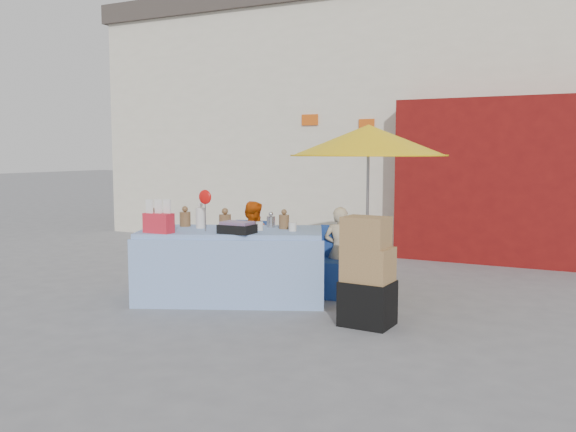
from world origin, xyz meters
The scene contains 10 objects.
ground centered at (0.00, 0.00, 0.00)m, with size 80.00×80.00×0.00m, color slate.
backdrop centered at (0.52, 7.52, 3.10)m, with size 14.00×8.00×7.80m.
market_table centered at (-0.31, 0.26, 0.43)m, with size 2.42×1.82×1.33m.
chair_left centered at (-0.49, 0.95, 0.26)m, with size 0.54×0.53×0.85m.
chair_right centered at (0.76, 0.95, 0.26)m, with size 0.54×0.53×0.85m.
vendor_orange centered at (-0.49, 1.08, 0.56)m, with size 0.54×0.42×1.11m, color #DF570B.
vendor_beige centered at (0.76, 1.08, 0.55)m, with size 0.40×0.26×1.09m, color #C7B18C.
umbrella centered at (1.06, 1.23, 1.89)m, with size 1.90×1.90×2.09m.
box_stack centered at (1.52, -0.07, 0.51)m, with size 0.53×0.44×1.11m.
tarp_bundle centered at (-0.82, 0.07, 0.13)m, with size 0.57×0.45×0.25m, color gold.
Camera 1 is at (3.50, -5.85, 1.76)m, focal length 38.00 mm.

